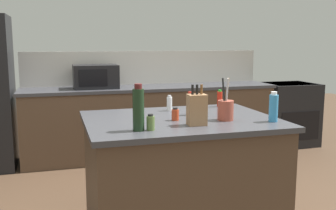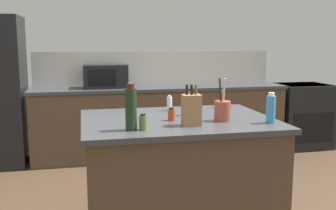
{
  "view_description": "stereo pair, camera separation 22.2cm",
  "coord_description": "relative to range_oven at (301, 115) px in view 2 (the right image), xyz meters",
  "views": [
    {
      "loc": [
        -0.92,
        -2.84,
        1.53
      ],
      "look_at": [
        0.0,
        0.35,
        0.99
      ],
      "focal_mm": 42.0,
      "sensor_mm": 36.0,
      "label": 1
    },
    {
      "loc": [
        -0.71,
        -2.9,
        1.53
      ],
      "look_at": [
        0.0,
        0.35,
        0.99
      ],
      "focal_mm": 42.0,
      "sensor_mm": 36.0,
      "label": 2
    }
  ],
  "objects": [
    {
      "name": "back_counter_run",
      "position": [
        -2.1,
        0.0,
        0.0
      ],
      "size": [
        3.36,
        0.66,
        0.94
      ],
      "color": "#4C3828",
      "rests_on": "ground_plane"
    },
    {
      "name": "wall_backsplash",
      "position": [
        -2.1,
        0.32,
        0.7
      ],
      "size": [
        3.32,
        0.03,
        0.46
      ],
      "primitive_type": "cube",
      "color": "beige",
      "rests_on": "back_counter_run"
    },
    {
      "name": "kitchen_island",
      "position": [
        -2.4,
        -2.2,
        0.0
      ],
      "size": [
        1.46,
        1.11,
        0.94
      ],
      "color": "#4C3828",
      "rests_on": "ground_plane"
    },
    {
      "name": "range_oven",
      "position": [
        0.0,
        0.0,
        0.0
      ],
      "size": [
        0.76,
        0.65,
        0.92
      ],
      "color": "black",
      "rests_on": "ground_plane"
    },
    {
      "name": "microwave",
      "position": [
        -2.82,
        0.0,
        0.62
      ],
      "size": [
        0.56,
        0.39,
        0.3
      ],
      "color": "black",
      "rests_on": "back_counter_run"
    },
    {
      "name": "knife_block",
      "position": [
        -2.37,
        -2.47,
        0.59
      ],
      "size": [
        0.14,
        0.11,
        0.29
      ],
      "rotation": [
        0.0,
        0.0,
        -0.06
      ],
      "color": "#936B47",
      "rests_on": "kitchen_island"
    },
    {
      "name": "utensil_crock",
      "position": [
        -2.1,
        -2.36,
        0.56
      ],
      "size": [
        0.12,
        0.12,
        0.32
      ],
      "color": "brown",
      "rests_on": "kitchen_island"
    },
    {
      "name": "dish_soap_bottle",
      "position": [
        -1.78,
        -2.51,
        0.58
      ],
      "size": [
        0.07,
        0.07,
        0.22
      ],
      "color": "#3384BC",
      "rests_on": "kitchen_island"
    },
    {
      "name": "wine_bottle",
      "position": [
        -2.8,
        -2.53,
        0.62
      ],
      "size": [
        0.08,
        0.08,
        0.31
      ],
      "color": "black",
      "rests_on": "kitchen_island"
    },
    {
      "name": "hot_sauce_bottle",
      "position": [
        -1.88,
        -1.77,
        0.55
      ],
      "size": [
        0.05,
        0.05,
        0.15
      ],
      "color": "red",
      "rests_on": "kitchen_island"
    },
    {
      "name": "salt_shaker",
      "position": [
        -2.39,
        -1.85,
        0.54
      ],
      "size": [
        0.05,
        0.05,
        0.13
      ],
      "color": "silver",
      "rests_on": "kitchen_island"
    },
    {
      "name": "spice_jar_paprika",
      "position": [
        -2.46,
        -2.26,
        0.52
      ],
      "size": [
        0.06,
        0.06,
        0.1
      ],
      "color": "#B73D1E",
      "rests_on": "kitchen_island"
    },
    {
      "name": "soy_sauce_bottle",
      "position": [
        -2.28,
        -2.09,
        0.56
      ],
      "size": [
        0.06,
        0.06,
        0.19
      ],
      "color": "black",
      "rests_on": "kitchen_island"
    },
    {
      "name": "spice_jar_oregano",
      "position": [
        -2.72,
        -2.54,
        0.52
      ],
      "size": [
        0.06,
        0.06,
        0.11
      ],
      "color": "#567038",
      "rests_on": "kitchen_island"
    }
  ]
}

